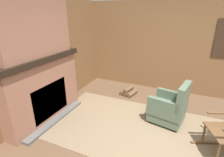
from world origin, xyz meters
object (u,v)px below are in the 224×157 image
at_px(armchair, 169,108).
at_px(firewood_stack, 129,91).
at_px(storage_case, 60,46).
at_px(oil_lamp_vase, 16,56).
at_px(decorative_plate_on_mantel, 40,49).

xyz_separation_m(armchair, firewood_stack, (-1.19, 0.95, -0.26)).
bearing_deg(storage_case, armchair, 4.87).
bearing_deg(firewood_stack, oil_lamp_vase, -119.48).
xyz_separation_m(firewood_stack, oil_lamp_vase, (-1.29, -2.28, 1.41)).
distance_m(armchair, oil_lamp_vase, 3.04).
relative_size(firewood_stack, decorative_plate_on_mantel, 2.17).
bearing_deg(armchair, oil_lamp_vase, 39.14).
xyz_separation_m(firewood_stack, storage_case, (-1.29, -1.16, 1.38)).
bearing_deg(armchair, storage_case, 15.85).
height_order(oil_lamp_vase, decorative_plate_on_mantel, oil_lamp_vase).
relative_size(armchair, decorative_plate_on_mantel, 4.13).
xyz_separation_m(armchair, storage_case, (-2.48, -0.21, 1.12)).
bearing_deg(armchair, firewood_stack, -27.55).
distance_m(firewood_stack, decorative_plate_on_mantel, 2.59).
distance_m(armchair, decorative_plate_on_mantel, 2.86).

